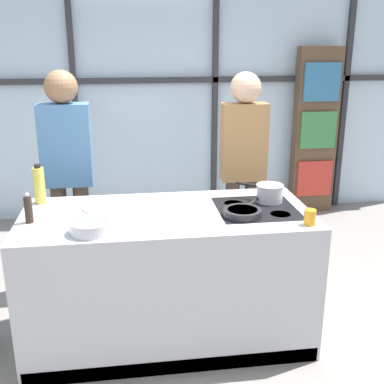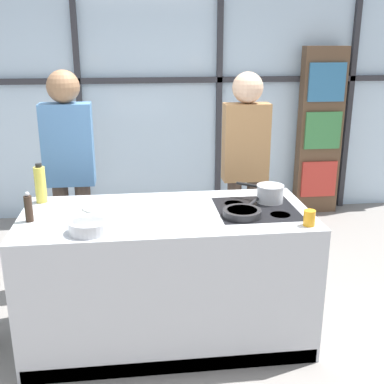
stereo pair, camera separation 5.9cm
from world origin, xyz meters
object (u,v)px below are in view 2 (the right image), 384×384
at_px(white_plate, 103,206).
at_px(spectator_center_left, 245,161).
at_px(oil_bottle, 40,184).
at_px(juice_glass_near, 309,218).
at_px(spectator_far_left, 69,165).
at_px(saucepan, 270,193).
at_px(pepper_grinder, 29,208).
at_px(mixing_bowl, 89,226).
at_px(frying_pan, 242,212).

bearing_deg(white_plate, spectator_center_left, 30.95).
distance_m(oil_bottle, juice_glass_near, 1.79).
bearing_deg(juice_glass_near, white_plate, 159.25).
bearing_deg(spectator_far_left, saucepan, 154.11).
relative_size(spectator_center_left, pepper_grinder, 9.09).
relative_size(spectator_far_left, white_plate, 6.57).
bearing_deg(spectator_center_left, spectator_far_left, 0.00).
distance_m(spectator_center_left, pepper_grinder, 1.77).
height_order(spectator_far_left, spectator_center_left, spectator_far_left).
xyz_separation_m(white_plate, mixing_bowl, (-0.05, -0.42, 0.03)).
height_order(spectator_far_left, white_plate, spectator_far_left).
height_order(mixing_bowl, pepper_grinder, pepper_grinder).
bearing_deg(spectator_center_left, oil_bottle, 18.15).
height_order(spectator_center_left, mixing_bowl, spectator_center_left).
bearing_deg(juice_glass_near, frying_pan, 150.22).
height_order(frying_pan, saucepan, saucepan).
distance_m(spectator_far_left, spectator_center_left, 1.40).
bearing_deg(spectator_center_left, pepper_grinder, 29.37).
xyz_separation_m(spectator_center_left, saucepan, (0.02, -0.69, -0.05)).
bearing_deg(spectator_center_left, juice_glass_near, 96.66).
bearing_deg(pepper_grinder, spectator_center_left, 29.37).
bearing_deg(oil_bottle, spectator_center_left, 18.15).
bearing_deg(spectator_far_left, juice_glass_near, 143.39).
distance_m(frying_pan, oil_bottle, 1.38).
distance_m(spectator_far_left, frying_pan, 1.50).
xyz_separation_m(spectator_center_left, oil_bottle, (-1.53, -0.50, 0.01)).
height_order(spectator_center_left, frying_pan, spectator_center_left).
relative_size(spectator_center_left, saucepan, 5.79).
relative_size(saucepan, pepper_grinder, 1.57).
xyz_separation_m(spectator_center_left, pepper_grinder, (-1.54, -0.87, -0.03)).
height_order(pepper_grinder, juice_glass_near, pepper_grinder).
distance_m(saucepan, oil_bottle, 1.56).
distance_m(oil_bottle, pepper_grinder, 0.37).
xyz_separation_m(saucepan, white_plate, (-1.13, 0.02, -0.06)).
bearing_deg(mixing_bowl, pepper_grinder, 149.91).
relative_size(frying_pan, juice_glass_near, 4.10).
relative_size(frying_pan, oil_bottle, 1.44).
relative_size(mixing_bowl, pepper_grinder, 1.26).
height_order(saucepan, mixing_bowl, saucepan).
distance_m(white_plate, pepper_grinder, 0.48).
xyz_separation_m(mixing_bowl, juice_glass_near, (1.30, -0.05, 0.01)).
bearing_deg(oil_bottle, white_plate, -21.38).
bearing_deg(spectator_center_left, white_plate, 30.95).
xyz_separation_m(mixing_bowl, pepper_grinder, (-0.38, 0.22, 0.05)).
distance_m(saucepan, juice_glass_near, 0.47).
distance_m(saucepan, white_plate, 1.13).
height_order(white_plate, oil_bottle, oil_bottle).
relative_size(spectator_far_left, mixing_bowl, 7.33).
height_order(spectator_far_left, saucepan, spectator_far_left).
bearing_deg(spectator_center_left, saucepan, 91.31).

